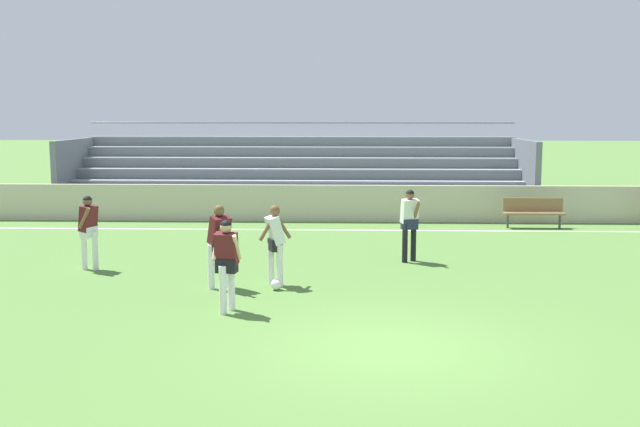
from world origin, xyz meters
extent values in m
plane|color=#517A38|center=(0.00, 0.00, 0.00)|extent=(160.00, 160.00, 0.00)
cube|color=white|center=(0.00, 11.01, 0.00)|extent=(44.00, 0.12, 0.01)
cube|color=beige|center=(0.00, 12.75, 0.59)|extent=(48.00, 0.16, 1.17)
cube|color=#9EA3AD|center=(-2.43, 13.59, 0.36)|extent=(16.14, 0.36, 0.08)
cube|color=slate|center=(-2.43, 13.39, 0.18)|extent=(16.14, 0.04, 0.36)
cube|color=#9EA3AD|center=(-2.43, 14.21, 0.72)|extent=(16.14, 0.36, 0.08)
cube|color=slate|center=(-2.43, 14.01, 0.54)|extent=(16.14, 0.04, 0.36)
cube|color=#9EA3AD|center=(-2.43, 14.83, 1.08)|extent=(16.14, 0.36, 0.08)
cube|color=slate|center=(-2.43, 14.63, 0.90)|extent=(16.14, 0.04, 0.36)
cube|color=#9EA3AD|center=(-2.43, 15.45, 1.44)|extent=(16.14, 0.36, 0.08)
cube|color=slate|center=(-2.43, 15.25, 1.26)|extent=(16.14, 0.04, 0.36)
cube|color=#9EA3AD|center=(-2.43, 16.07, 1.80)|extent=(16.14, 0.36, 0.08)
cube|color=slate|center=(-2.43, 15.87, 1.62)|extent=(16.14, 0.04, 0.36)
cube|color=#9EA3AD|center=(-2.43, 16.69, 2.17)|extent=(16.14, 0.36, 0.08)
cube|color=slate|center=(-2.43, 16.49, 1.98)|extent=(16.14, 0.04, 0.36)
cube|color=#9EA3AD|center=(-2.43, 17.31, 2.53)|extent=(16.14, 0.36, 0.08)
cube|color=slate|center=(-2.43, 17.11, 2.35)|extent=(16.14, 0.04, 0.36)
cube|color=slate|center=(-10.40, 15.45, 1.26)|extent=(0.20, 4.09, 2.53)
cube|color=slate|center=(5.53, 15.45, 1.26)|extent=(0.20, 4.09, 2.53)
cylinder|color=slate|center=(-2.43, 17.56, 3.08)|extent=(16.14, 0.06, 0.06)
cube|color=olive|center=(4.99, 11.60, 0.45)|extent=(1.80, 0.40, 0.06)
cube|color=olive|center=(4.99, 11.78, 0.70)|extent=(1.80, 0.05, 0.40)
cylinder|color=#47474C|center=(4.21, 11.60, 0.23)|extent=(0.07, 0.07, 0.45)
cylinder|color=#47474C|center=(5.77, 11.60, 0.23)|extent=(0.07, 0.07, 0.45)
cylinder|color=white|center=(-2.21, 4.04, 0.43)|extent=(0.13, 0.13, 0.86)
cylinder|color=white|center=(-2.01, 3.80, 0.43)|extent=(0.13, 0.13, 0.86)
cube|color=black|center=(-2.11, 3.92, 0.84)|extent=(0.34, 0.42, 0.24)
cube|color=white|center=(-2.11, 3.92, 1.14)|extent=(0.47, 0.49, 0.60)
cylinder|color=brown|center=(-1.95, 4.06, 1.17)|extent=(0.34, 0.19, 0.48)
cylinder|color=brown|center=(-2.26, 3.79, 1.17)|extent=(0.34, 0.19, 0.48)
sphere|color=brown|center=(-2.11, 3.92, 1.52)|extent=(0.21, 0.21, 0.21)
sphere|color=brown|center=(-2.11, 3.92, 1.54)|extent=(0.20, 0.20, 0.20)
cylinder|color=white|center=(-3.02, 3.72, 0.44)|extent=(0.13, 0.13, 0.89)
cylinder|color=white|center=(-3.35, 3.57, 0.44)|extent=(0.13, 0.13, 0.89)
cube|color=black|center=(-3.18, 3.65, 0.87)|extent=(0.42, 0.40, 0.24)
cube|color=#56191E|center=(-3.18, 3.65, 1.17)|extent=(0.52, 0.52, 0.60)
cylinder|color=brown|center=(-3.12, 3.44, 1.21)|extent=(0.33, 0.36, 0.43)
cylinder|color=brown|center=(-3.24, 3.85, 1.21)|extent=(0.33, 0.36, 0.43)
sphere|color=brown|center=(-3.18, 3.65, 1.55)|extent=(0.21, 0.21, 0.21)
sphere|color=brown|center=(-3.18, 3.65, 1.58)|extent=(0.20, 0.20, 0.20)
cylinder|color=white|center=(-2.70, 2.02, 0.43)|extent=(0.13, 0.13, 0.85)
cylinder|color=white|center=(-2.81, 1.74, 0.43)|extent=(0.13, 0.13, 0.85)
cube|color=black|center=(-2.76, 1.88, 0.83)|extent=(0.39, 0.27, 0.24)
cube|color=#56191E|center=(-2.76, 1.88, 1.13)|extent=(0.42, 0.35, 0.58)
cylinder|color=#D6A884|center=(-2.56, 1.82, 1.17)|extent=(0.13, 0.34, 0.49)
cylinder|color=#D6A884|center=(-2.95, 1.94, 1.17)|extent=(0.13, 0.34, 0.49)
sphere|color=#D6A884|center=(-2.76, 1.88, 1.52)|extent=(0.21, 0.21, 0.21)
sphere|color=black|center=(-2.76, 1.88, 1.54)|extent=(0.20, 0.20, 0.20)
cylinder|color=white|center=(-6.25, 5.23, 0.44)|extent=(0.13, 0.13, 0.87)
cylinder|color=white|center=(-6.52, 5.29, 0.44)|extent=(0.13, 0.13, 0.87)
cube|color=white|center=(-6.38, 5.26, 0.85)|extent=(0.33, 0.41, 0.24)
cube|color=#56191E|center=(-6.38, 5.26, 1.15)|extent=(0.40, 0.46, 0.58)
cylinder|color=brown|center=(-6.40, 5.07, 1.19)|extent=(0.32, 0.18, 0.49)
cylinder|color=brown|center=(-6.37, 5.46, 1.19)|extent=(0.32, 0.18, 0.49)
sphere|color=brown|center=(-6.38, 5.26, 1.54)|extent=(0.21, 0.21, 0.21)
sphere|color=black|center=(-6.38, 5.26, 1.56)|extent=(0.20, 0.20, 0.20)
cylinder|color=black|center=(0.91, 6.50, 0.46)|extent=(0.13, 0.13, 0.92)
cylinder|color=black|center=(0.69, 6.33, 0.46)|extent=(0.13, 0.13, 0.92)
cube|color=#232847|center=(0.80, 6.41, 0.90)|extent=(0.41, 0.32, 0.24)
cube|color=white|center=(0.80, 6.41, 1.20)|extent=(0.45, 0.39, 0.58)
cylinder|color=brown|center=(0.95, 6.28, 1.23)|extent=(0.17, 0.34, 0.48)
cylinder|color=brown|center=(0.65, 6.54, 1.23)|extent=(0.17, 0.34, 0.48)
sphere|color=brown|center=(0.80, 6.41, 1.58)|extent=(0.21, 0.21, 0.21)
sphere|color=black|center=(0.80, 6.41, 1.60)|extent=(0.20, 0.20, 0.20)
sphere|color=white|center=(-2.05, 3.52, 0.11)|extent=(0.22, 0.22, 0.22)
camera|label=1|loc=(-0.66, -10.68, 3.50)|focal=41.44mm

